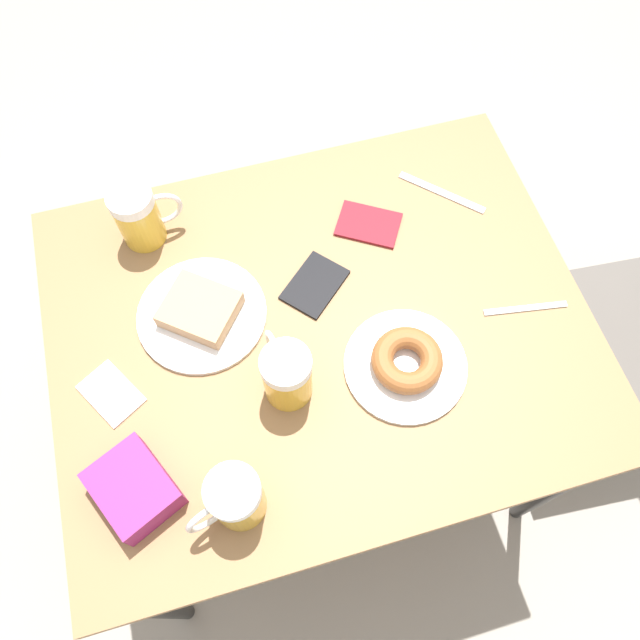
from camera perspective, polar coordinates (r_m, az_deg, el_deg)
The scene contains 13 objects.
ground_plane at distance 1.90m, azimuth 0.00°, elevation -10.27°, with size 8.00×8.00×0.00m, color gray.
table at distance 1.25m, azimuth 0.00°, elevation -1.68°, with size 0.82×1.02×0.75m.
plate_with_cake at distance 1.20m, azimuth -10.82°, elevation 0.73°, with size 0.25×0.25×0.05m.
plate_with_donut at distance 1.15m, azimuth 7.89°, elevation -3.87°, with size 0.23×0.23×0.05m.
beer_mug_left at distance 1.28m, azimuth -16.21°, elevation 9.13°, with size 0.09×0.13×0.13m.
beer_mug_center at distance 1.03m, azimuth -7.79°, elevation -15.90°, with size 0.09×0.13×0.13m.
beer_mug_right at distance 1.08m, azimuth -3.08°, elevation -4.98°, with size 0.13×0.09×0.13m.
napkin_folded at distance 1.19m, azimuth -18.56°, elevation -6.38°, with size 0.14×0.12×0.00m.
fork at distance 1.27m, azimuth 18.27°, elevation 1.02°, with size 0.04×0.16×0.00m.
knife at distance 1.37m, azimuth 11.07°, elevation 11.37°, with size 0.15×0.15×0.00m.
passport_near_edge at distance 1.22m, azimuth -0.49°, elevation 3.24°, with size 0.15×0.15×0.01m.
passport_far_edge at distance 1.30m, azimuth 4.45°, elevation 8.71°, with size 0.14×0.15×0.01m.
blue_pouch at distance 1.10m, azimuth -16.64°, elevation -14.55°, with size 0.17×0.16×0.06m.
Camera 1 is at (0.49, -0.14, 1.83)m, focal length 35.00 mm.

